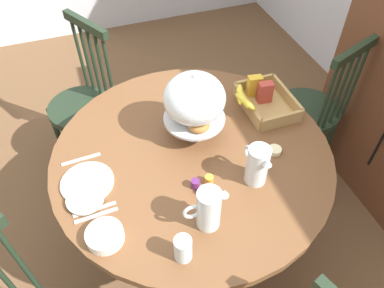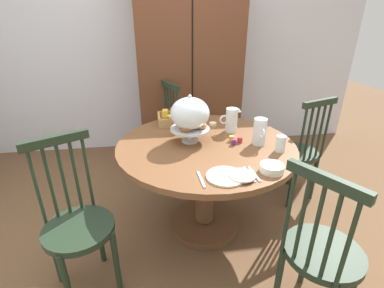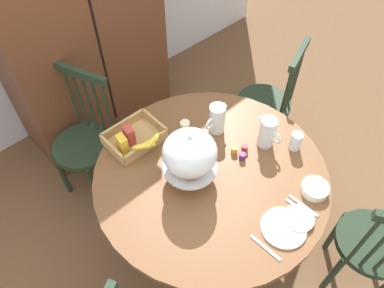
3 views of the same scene
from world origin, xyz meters
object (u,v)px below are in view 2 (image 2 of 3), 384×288
at_px(drinking_glass, 281,144).
at_px(windsor_chair_by_cabinet, 78,226).
at_px(orange_juice_pitcher, 260,133).
at_px(cereal_bowl, 272,168).
at_px(cereal_basket, 175,119).
at_px(china_plate_large, 226,176).
at_px(milk_pitcher, 231,121).
at_px(dining_table, 205,168).
at_px(pastry_stand_with_dome, 190,115).
at_px(butter_dish, 213,124).
at_px(wooden_armoire, 189,73).
at_px(windsor_chair_facing_door, 321,254).
at_px(china_plate_small, 242,175).
at_px(windsor_chair_far_side, 297,153).
at_px(windsor_chair_near_window, 160,135).

bearing_deg(drinking_glass, windsor_chair_by_cabinet, -170.33).
bearing_deg(orange_juice_pitcher, cereal_bowl, -99.26).
relative_size(cereal_basket, china_plate_large, 1.44).
bearing_deg(china_plate_large, milk_pitcher, 72.21).
bearing_deg(drinking_glass, dining_table, 156.85).
height_order(pastry_stand_with_dome, butter_dish, pastry_stand_with_dome).
xyz_separation_m(wooden_armoire, cereal_bowl, (0.24, -1.82, -0.22)).
distance_m(windsor_chair_facing_door, china_plate_small, 0.56).
xyz_separation_m(windsor_chair_by_cabinet, milk_pitcher, (1.07, 0.61, 0.37)).
bearing_deg(wooden_armoire, milk_pitcher, -81.66).
bearing_deg(butter_dish, windsor_chair_by_cabinet, -141.33).
bearing_deg(windsor_chair_far_side, cereal_basket, 172.33).
height_order(wooden_armoire, cereal_bowl, wooden_armoire).
xyz_separation_m(windsor_chair_far_side, drinking_glass, (-0.42, -0.49, 0.34)).
distance_m(wooden_armoire, dining_table, 1.44).
xyz_separation_m(orange_juice_pitcher, drinking_glass, (0.10, -0.13, -0.03)).
relative_size(milk_pitcher, butter_dish, 3.08).
bearing_deg(cereal_basket, windsor_chair_facing_door, -63.39).
distance_m(windsor_chair_near_window, windsor_chair_by_cabinet, 1.40).
relative_size(windsor_chair_facing_door, cereal_bowl, 6.96).
xyz_separation_m(cereal_bowl, butter_dish, (-0.18, 0.79, -0.01)).
relative_size(windsor_chair_far_side, milk_pitcher, 5.27).
relative_size(china_plate_small, cereal_bowl, 1.07).
height_order(windsor_chair_near_window, china_plate_small, windsor_chair_near_window).
xyz_separation_m(windsor_chair_by_cabinet, butter_dish, (0.96, 0.77, 0.30)).
height_order(orange_juice_pitcher, drinking_glass, orange_juice_pitcher).
xyz_separation_m(dining_table, pastry_stand_with_dome, (-0.11, 0.05, 0.40)).
height_order(windsor_chair_far_side, milk_pitcher, windsor_chair_far_side).
bearing_deg(windsor_chair_far_side, butter_dish, 175.70).
relative_size(orange_juice_pitcher, china_plate_large, 0.85).
distance_m(milk_pitcher, drinking_glass, 0.45).
relative_size(windsor_chair_by_cabinet, orange_juice_pitcher, 5.20).
height_order(dining_table, cereal_bowl, cereal_bowl).
xyz_separation_m(dining_table, windsor_chair_near_window, (-0.31, 0.88, -0.09)).
xyz_separation_m(orange_juice_pitcher, butter_dish, (-0.24, 0.41, -0.08)).
distance_m(dining_table, milk_pitcher, 0.42).
bearing_deg(windsor_chair_near_window, windsor_chair_facing_door, -66.00).
xyz_separation_m(milk_pitcher, drinking_glass, (0.23, -0.39, -0.03)).
bearing_deg(china_plate_large, wooden_armoire, 88.74).
bearing_deg(butter_dish, windsor_chair_facing_door, -74.50).
relative_size(wooden_armoire, windsor_chair_far_side, 2.01).
bearing_deg(orange_juice_pitcher, china_plate_small, -121.03).
relative_size(china_plate_small, drinking_glass, 1.36).
xyz_separation_m(windsor_chair_by_cabinet, china_plate_large, (0.85, -0.05, 0.29)).
distance_m(windsor_chair_near_window, cereal_bowl, 1.49).
relative_size(windsor_chair_far_side, cereal_basket, 3.09).
xyz_separation_m(dining_table, windsor_chair_far_side, (0.88, 0.29, -0.09)).
bearing_deg(windsor_chair_facing_door, windsor_chair_far_side, 68.50).
relative_size(wooden_armoire, butter_dish, 32.67).
xyz_separation_m(windsor_chair_near_window, cereal_bowl, (0.61, -1.32, 0.31)).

